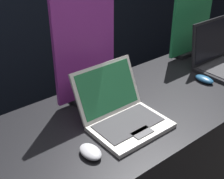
# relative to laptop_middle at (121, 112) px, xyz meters

# --- Properties ---
(laptop_middle) EXTENTS (0.33, 0.34, 0.23)m
(laptop_middle) POSITION_rel_laptop_middle_xyz_m (0.00, 0.00, 0.00)
(laptop_middle) COLOR silver
(laptop_middle) RESTS_ON display_counter
(mouse_middle) EXTENTS (0.07, 0.11, 0.03)m
(mouse_middle) POSITION_rel_laptop_middle_xyz_m (-0.23, -0.09, -0.04)
(mouse_middle) COLOR #B2B2B7
(mouse_middle) RESTS_ON display_counter
(promo_stand_middle) EXTENTS (0.33, 0.07, 0.54)m
(promo_stand_middle) POSITION_rel_laptop_middle_xyz_m (0.00, 0.26, 0.20)
(promo_stand_middle) COLOR black
(promo_stand_middle) RESTS_ON display_counter
(laptop_back) EXTENTS (0.35, 0.30, 0.28)m
(laptop_back) POSITION_rel_laptop_middle_xyz_m (0.83, 0.05, 0.01)
(laptop_back) COLOR black
(laptop_back) RESTS_ON display_counter
(mouse_back) EXTENTS (0.06, 0.12, 0.03)m
(mouse_back) POSITION_rel_laptop_middle_xyz_m (0.61, 0.00, -0.04)
(mouse_back) COLOR navy
(mouse_back) RESTS_ON display_counter
(promo_stand_back) EXTENTS (0.35, 0.07, 0.44)m
(promo_stand_back) POSITION_rel_laptop_middle_xyz_m (0.83, 0.30, 0.15)
(promo_stand_back) COLOR black
(promo_stand_back) RESTS_ON display_counter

